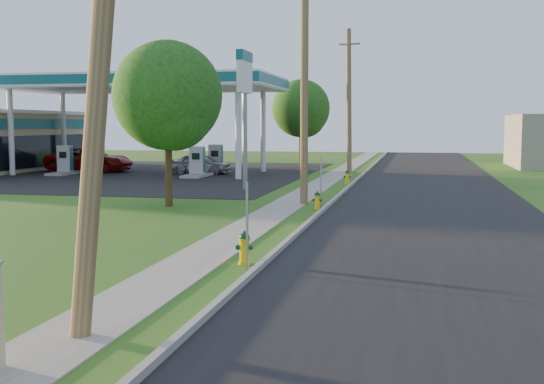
# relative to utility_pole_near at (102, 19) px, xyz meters

# --- Properties ---
(ground_plane) EXTENTS (140.00, 140.00, 0.00)m
(ground_plane) POSITION_rel_utility_pole_near_xyz_m (0.60, 1.00, -4.80)
(ground_plane) COLOR #1D5D14
(ground_plane) RESTS_ON ground
(road) EXTENTS (8.00, 120.00, 0.02)m
(road) POSITION_rel_utility_pole_near_xyz_m (5.10, 11.00, -4.79)
(road) COLOR black
(road) RESTS_ON ground
(curb) EXTENTS (0.15, 120.00, 0.15)m
(curb) POSITION_rel_utility_pole_near_xyz_m (1.10, 11.00, -4.73)
(curb) COLOR gray
(curb) RESTS_ON ground
(sidewalk) EXTENTS (1.50, 120.00, 0.03)m
(sidewalk) POSITION_rel_utility_pole_near_xyz_m (-0.65, 11.00, -4.79)
(sidewalk) COLOR gray
(sidewalk) RESTS_ON ground
(forecourt) EXTENTS (26.00, 28.00, 0.02)m
(forecourt) POSITION_rel_utility_pole_near_xyz_m (-15.40, 33.00, -4.79)
(forecourt) COLOR black
(forecourt) RESTS_ON ground
(utility_pole_near) EXTENTS (1.40, 0.32, 9.48)m
(utility_pole_near) POSITION_rel_utility_pole_near_xyz_m (0.00, 0.00, 0.00)
(utility_pole_near) COLOR brown
(utility_pole_near) RESTS_ON ground
(utility_pole_mid) EXTENTS (1.40, 0.32, 9.80)m
(utility_pole_mid) POSITION_rel_utility_pole_near_xyz_m (-0.00, 18.00, 0.15)
(utility_pole_mid) COLOR brown
(utility_pole_mid) RESTS_ON ground
(utility_pole_far) EXTENTS (1.40, 0.32, 9.50)m
(utility_pole_far) POSITION_rel_utility_pole_near_xyz_m (-0.00, 36.00, 0.00)
(utility_pole_far) COLOR brown
(utility_pole_far) RESTS_ON ground
(sign_post_near) EXTENTS (0.05, 0.04, 2.00)m
(sign_post_near) POSITION_rel_utility_pole_near_xyz_m (0.85, 5.20, -3.80)
(sign_post_near) COLOR gray
(sign_post_near) RESTS_ON ground
(sign_post_mid) EXTENTS (0.05, 0.04, 2.00)m
(sign_post_mid) POSITION_rel_utility_pole_near_xyz_m (0.85, 17.00, -3.80)
(sign_post_mid) COLOR gray
(sign_post_mid) RESTS_ON ground
(sign_post_far) EXTENTS (0.05, 0.04, 2.00)m
(sign_post_far) POSITION_rel_utility_pole_near_xyz_m (0.85, 29.20, -3.80)
(sign_post_far) COLOR gray
(sign_post_far) RESTS_ON ground
(gas_canopy) EXTENTS (18.18, 9.18, 6.40)m
(gas_canopy) POSITION_rel_utility_pole_near_xyz_m (-13.40, 33.00, 1.09)
(gas_canopy) COLOR silver
(gas_canopy) RESTS_ON ground
(fuel_pump_nw) EXTENTS (1.20, 3.20, 1.90)m
(fuel_pump_nw) POSITION_rel_utility_pole_near_xyz_m (-17.90, 31.00, -4.08)
(fuel_pump_nw) COLOR gray
(fuel_pump_nw) RESTS_ON ground
(fuel_pump_ne) EXTENTS (1.20, 3.20, 1.90)m
(fuel_pump_ne) POSITION_rel_utility_pole_near_xyz_m (-8.90, 31.00, -4.08)
(fuel_pump_ne) COLOR gray
(fuel_pump_ne) RESTS_ON ground
(fuel_pump_sw) EXTENTS (1.20, 3.20, 1.90)m
(fuel_pump_sw) POSITION_rel_utility_pole_near_xyz_m (-17.90, 35.00, -4.08)
(fuel_pump_sw) COLOR gray
(fuel_pump_sw) RESTS_ON ground
(fuel_pump_se) EXTENTS (1.20, 3.20, 1.90)m
(fuel_pump_se) POSITION_rel_utility_pole_near_xyz_m (-8.90, 35.00, -4.08)
(fuel_pump_se) COLOR gray
(fuel_pump_se) RESTS_ON ground
(price_pylon) EXTENTS (0.34, 2.04, 6.85)m
(price_pylon) POSITION_rel_utility_pole_near_xyz_m (-3.90, 23.50, 0.63)
(price_pylon) COLOR gray
(price_pylon) RESTS_ON ground
(tree_verge) EXTENTS (4.33, 4.33, 6.57)m
(tree_verge) POSITION_rel_utility_pole_near_xyz_m (-5.07, 16.12, -0.58)
(tree_verge) COLOR #322012
(tree_verge) RESTS_ON ground
(tree_lot) EXTENTS (4.41, 4.41, 6.68)m
(tree_lot) POSITION_rel_utility_pole_near_xyz_m (-4.14, 41.92, -0.50)
(tree_lot) COLOR #322012
(tree_lot) RESTS_ON ground
(hydrant_near) EXTENTS (0.41, 0.36, 0.79)m
(hydrant_near) POSITION_rel_utility_pole_near_xyz_m (0.61, 5.86, -4.42)
(hydrant_near) COLOR #DBB10B
(hydrant_near) RESTS_ON ground
(hydrant_mid) EXTENTS (0.36, 0.32, 0.70)m
(hydrant_mid) POSITION_rel_utility_pole_near_xyz_m (0.77, 16.54, -4.46)
(hydrant_mid) COLOR yellow
(hydrant_mid) RESTS_ON ground
(hydrant_far) EXTENTS (0.42, 0.37, 0.80)m
(hydrant_far) POSITION_rel_utility_pole_near_xyz_m (0.78, 27.70, -4.41)
(hydrant_far) COLOR yellow
(hydrant_far) RESTS_ON ground
(car_red) EXTENTS (5.96, 2.79, 1.65)m
(car_red) POSITION_rel_utility_pole_near_xyz_m (-17.55, 33.72, -3.98)
(car_red) COLOR maroon
(car_red) RESTS_ON ground
(car_silver) EXTENTS (4.11, 1.93, 1.36)m
(car_silver) POSITION_rel_utility_pole_near_xyz_m (-9.48, 33.49, -4.12)
(car_silver) COLOR #ADAFB5
(car_silver) RESTS_ON ground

